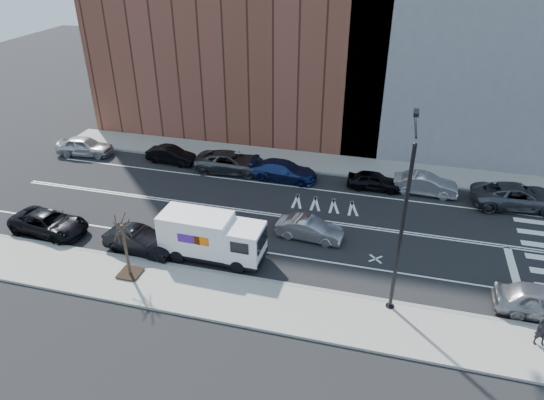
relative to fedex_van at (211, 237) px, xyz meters
The scene contains 21 objects.
ground 6.63m from the fedex_van, 59.97° to the left, with size 120.00×120.00×0.00m, color black.
sidewalk_near 4.76m from the fedex_van, 44.66° to the right, with size 44.00×3.60×0.15m, color gray.
sidewalk_far 14.82m from the fedex_van, 77.33° to the left, with size 44.00×3.60×0.15m, color gray.
curb_near 3.78m from the fedex_van, 23.38° to the right, with size 44.00×0.25×0.17m, color gray.
curb_far 13.08m from the fedex_van, 75.59° to the left, with size 44.00×0.25×0.17m, color gray.
road_markings 6.63m from the fedex_van, 59.97° to the left, with size 40.00×8.60×0.01m, color white, non-canonical shape.
bldg_brick 23.73m from the fedex_van, 102.66° to the left, with size 26.00×10.00×22.00m, color brown.
streetlight 10.94m from the fedex_van, ahead, with size 0.44×4.02×9.34m.
street_tree 4.69m from the fedex_van, 143.36° to the right, with size 1.20×1.20×3.75m.
fedex_van is the anchor object (origin of this frame).
far_parked_a 19.24m from the fedex_van, 144.72° to the left, with size 1.88×4.66×1.59m, color #B2B2B7.
far_parked_b 14.02m from the fedex_van, 124.66° to the left, with size 1.42×4.06×1.34m, color black.
far_parked_c 11.59m from the fedex_van, 103.58° to the left, with size 2.60×5.63×1.56m, color #4B4D52.
far_parked_d 11.06m from the fedex_van, 81.44° to the left, with size 2.07×5.08×1.47m, color navy.
far_parked_e 13.96m from the fedex_van, 52.81° to the left, with size 1.58×3.92×1.34m, color black.
far_parked_f 16.54m from the fedex_van, 43.23° to the left, with size 1.57×4.50×1.48m, color #B3B3B8.
far_parked_g 21.10m from the fedex_van, 31.18° to the left, with size 2.70×5.85×1.63m, color #45464C.
driving_sedan 6.21m from the fedex_van, 34.31° to the left, with size 1.42×4.07×1.34m, color #99999E.
near_parked_rear_a 4.41m from the fedex_van, behind, with size 1.54×4.40×1.45m, color black.
near_parked_rear_b 10.86m from the fedex_van, behind, with size 2.33×5.05×1.40m, color black.
pedestrian 17.18m from the fedex_van, ahead, with size 0.69×0.45×1.89m, color black.
Camera 1 is at (6.02, -26.98, 16.82)m, focal length 32.00 mm.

